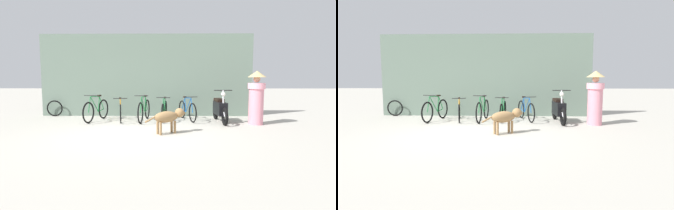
{
  "view_description": "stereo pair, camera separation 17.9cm",
  "coord_description": "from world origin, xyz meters",
  "views": [
    {
      "loc": [
        0.99,
        -6.71,
        1.47
      ],
      "look_at": [
        0.87,
        1.22,
        0.65
      ],
      "focal_mm": 28.0,
      "sensor_mm": 36.0,
      "label": 1
    },
    {
      "loc": [
        1.17,
        -6.71,
        1.47
      ],
      "look_at": [
        0.87,
        1.22,
        0.65
      ],
      "focal_mm": 28.0,
      "sensor_mm": 36.0,
      "label": 2
    }
  ],
  "objects": [
    {
      "name": "ground_plane",
      "position": [
        0.0,
        0.0,
        0.0
      ],
      "size": [
        60.0,
        60.0,
        0.0
      ],
      "primitive_type": "plane",
      "color": "#B7B2A5"
    },
    {
      "name": "shop_wall_back",
      "position": [
        0.0,
        3.44,
        1.57
      ],
      "size": [
        8.1,
        0.2,
        3.13
      ],
      "color": "slate",
      "rests_on": "ground"
    },
    {
      "name": "bicycle_0",
      "position": [
        -1.61,
        2.18,
        0.37
      ],
      "size": [
        0.52,
        1.71,
        0.91
      ],
      "rotation": [
        0.0,
        0.0,
        -1.79
      ],
      "color": "black",
      "rests_on": "ground"
    },
    {
      "name": "bicycle_1",
      "position": [
        -0.79,
        2.24,
        0.34
      ],
      "size": [
        0.49,
        1.68,
        0.81
      ],
      "rotation": [
        0.0,
        0.0,
        -1.37
      ],
      "color": "black",
      "rests_on": "ground"
    },
    {
      "name": "bicycle_2",
      "position": [
        0.04,
        2.16,
        0.37
      ],
      "size": [
        0.46,
        1.75,
        0.9
      ],
      "rotation": [
        0.0,
        0.0,
        -1.69
      ],
      "color": "black",
      "rests_on": "ground"
    },
    {
      "name": "bicycle_3",
      "position": [
        0.73,
        2.31,
        0.34
      ],
      "size": [
        0.46,
        1.68,
        0.83
      ],
      "rotation": [
        0.0,
        0.0,
        -1.64
      ],
      "color": "black",
      "rests_on": "ground"
    },
    {
      "name": "bicycle_4",
      "position": [
        1.52,
        2.35,
        0.35
      ],
      "size": [
        0.6,
        1.64,
        0.85
      ],
      "rotation": [
        0.0,
        0.0,
        -1.27
      ],
      "color": "black",
      "rests_on": "ground"
    },
    {
      "name": "motorcycle",
      "position": [
        2.59,
        1.96,
        0.44
      ],
      "size": [
        0.58,
        1.83,
        1.09
      ],
      "rotation": [
        0.0,
        0.0,
        -1.51
      ],
      "color": "black",
      "rests_on": "ground"
    },
    {
      "name": "stray_dog",
      "position": [
        0.91,
        0.16,
        0.45
      ],
      "size": [
        1.08,
        0.74,
        0.66
      ],
      "rotation": [
        0.0,
        0.0,
        0.55
      ],
      "color": "#997247",
      "rests_on": "ground"
    },
    {
      "name": "person_in_robes",
      "position": [
        3.65,
        1.56,
        0.9
      ],
      "size": [
        0.81,
        0.81,
        1.69
      ],
      "rotation": [
        0.0,
        0.0,
        3.89
      ],
      "color": "pink",
      "rests_on": "ground"
    },
    {
      "name": "spare_tire_left",
      "position": [
        -3.51,
        3.2,
        0.31
      ],
      "size": [
        0.62,
        0.05,
        0.62
      ],
      "rotation": [
        0.0,
        0.0,
        0.0
      ],
      "color": "black",
      "rests_on": "ground"
    }
  ]
}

